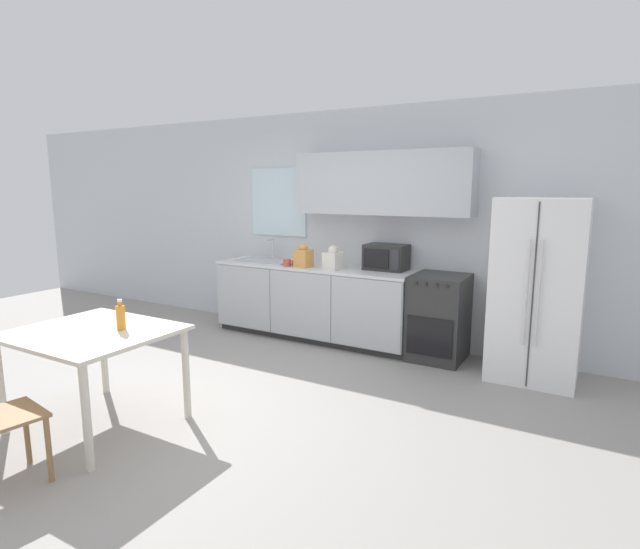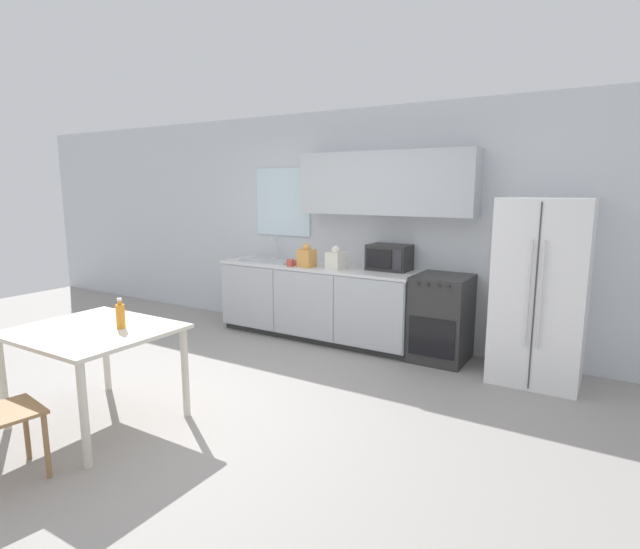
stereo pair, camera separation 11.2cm
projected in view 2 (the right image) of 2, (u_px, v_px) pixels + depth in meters
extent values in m
plane|color=gray|center=(248.00, 399.00, 4.30)|extent=(12.00, 12.00, 0.00)
cube|color=silver|center=(364.00, 226.00, 5.91)|extent=(12.00, 0.06, 2.70)
cube|color=silver|center=(283.00, 202.00, 6.42)|extent=(0.82, 0.04, 0.86)
cube|color=#B2B7BC|center=(385.00, 183.00, 5.49)|extent=(2.03, 0.32, 0.69)
cube|color=#333333|center=(319.00, 333.00, 6.10)|extent=(2.48, 0.57, 0.08)
cube|color=#B2B7BC|center=(317.00, 300.00, 6.00)|extent=(2.48, 0.63, 0.78)
cube|color=#B2B7BC|center=(247.00, 297.00, 6.16)|extent=(0.81, 0.01, 0.76)
cube|color=#B2B7BC|center=(303.00, 305.00, 5.73)|extent=(0.81, 0.01, 0.76)
cube|color=#B2B7BC|center=(367.00, 314.00, 5.31)|extent=(0.81, 0.01, 0.76)
cube|color=silver|center=(317.00, 267.00, 5.93)|extent=(2.50, 0.65, 0.03)
cube|color=#2D2D2D|center=(441.00, 318.00, 5.23)|extent=(0.55, 0.60, 0.90)
cube|color=black|center=(431.00, 338.00, 5.00)|extent=(0.47, 0.01, 0.40)
cylinder|color=#262626|center=(418.00, 284.00, 4.98)|extent=(0.03, 0.02, 0.03)
cylinder|color=#262626|center=(428.00, 285.00, 4.93)|extent=(0.03, 0.02, 0.03)
cylinder|color=#262626|center=(439.00, 286.00, 4.87)|extent=(0.03, 0.02, 0.03)
cylinder|color=#262626|center=(449.00, 287.00, 4.82)|extent=(0.03, 0.02, 0.03)
cube|color=white|center=(541.00, 291.00, 4.63)|extent=(0.78, 0.72, 1.71)
cube|color=#3F3F3F|center=(535.00, 298.00, 4.32)|extent=(0.01, 0.01, 1.65)
cylinder|color=silver|center=(528.00, 294.00, 4.32)|extent=(0.02, 0.02, 0.94)
cylinder|color=silver|center=(541.00, 295.00, 4.27)|extent=(0.02, 0.02, 0.94)
cube|color=#B7BABC|center=(270.00, 260.00, 6.29)|extent=(0.70, 0.39, 0.02)
cylinder|color=silver|center=(277.00, 248.00, 6.39)|extent=(0.02, 0.02, 0.26)
cylinder|color=silver|center=(274.00, 239.00, 6.31)|extent=(0.02, 0.14, 0.02)
cube|color=#282828|center=(389.00, 257.00, 5.57)|extent=(0.46, 0.31, 0.29)
cube|color=black|center=(379.00, 259.00, 5.46)|extent=(0.30, 0.01, 0.21)
cube|color=#2D2D33|center=(398.00, 260.00, 5.35)|extent=(0.09, 0.01, 0.23)
cylinder|color=#BF4C3F|center=(290.00, 263.00, 5.87)|extent=(0.09, 0.09, 0.08)
torus|color=#BF4C3F|center=(296.00, 263.00, 5.83)|extent=(0.02, 0.07, 0.07)
cube|color=#DB994C|center=(307.00, 258.00, 5.81)|extent=(0.20, 0.18, 0.20)
sphere|color=#DB994C|center=(307.00, 248.00, 5.79)|extent=(0.11, 0.11, 0.10)
cube|color=silver|center=(336.00, 261.00, 5.65)|extent=(0.23, 0.20, 0.19)
sphere|color=silver|center=(336.00, 250.00, 5.63)|extent=(0.13, 0.13, 0.11)
cube|color=beige|center=(93.00, 331.00, 3.76)|extent=(1.11, 0.99, 0.03)
cylinder|color=beige|center=(3.00, 384.00, 3.71)|extent=(0.06, 0.06, 0.72)
cylinder|color=beige|center=(84.00, 415.00, 3.20)|extent=(0.06, 0.06, 0.72)
cylinder|color=beige|center=(106.00, 351.00, 4.44)|extent=(0.06, 0.06, 0.72)
cylinder|color=beige|center=(185.00, 373.00, 3.93)|extent=(0.06, 0.06, 0.72)
cube|color=#997047|center=(3.00, 413.00, 3.05)|extent=(0.46, 0.46, 0.02)
cylinder|color=#997047|center=(26.00, 429.00, 3.33)|extent=(0.03, 0.03, 0.43)
cylinder|color=#997047|center=(47.00, 446.00, 3.11)|extent=(0.03, 0.03, 0.43)
cylinder|color=orange|center=(120.00, 316.00, 3.75)|extent=(0.07, 0.07, 0.18)
cylinder|color=orange|center=(120.00, 303.00, 3.73)|extent=(0.03, 0.03, 0.03)
cylinder|color=white|center=(119.00, 299.00, 3.73)|extent=(0.03, 0.03, 0.02)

